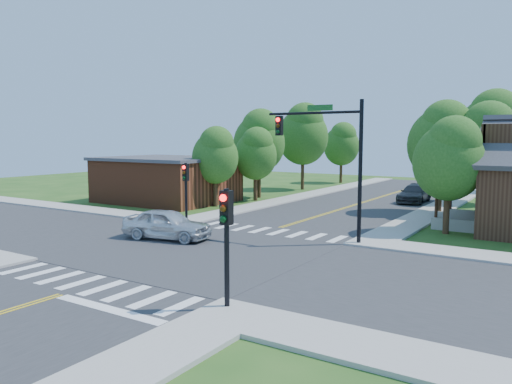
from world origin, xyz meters
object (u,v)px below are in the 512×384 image
Objects in this scene: car_dgrey at (414,194)px; signal_pole_se at (226,226)px; car_silver at (167,225)px; signal_mast_ne at (329,147)px; signal_pole_nw at (186,181)px.

signal_pole_se is at bearing -87.24° from car_dgrey.
car_silver is (-8.94, 7.03, -1.86)m from signal_pole_se.
signal_mast_ne is 1.89× the size of signal_pole_nw.
signal_mast_ne is 1.89× the size of signal_pole_se.
signal_pole_se is 0.76× the size of car_silver.
car_dgrey is (6.84, 22.16, -0.10)m from car_silver.
car_dgrey is at bearing 63.17° from signal_pole_nw.
signal_pole_se is 0.77× the size of car_dgrey.
car_dgrey is at bearing 91.32° from signal_mast_ne.
car_silver is at bearing 141.81° from signal_pole_se.
signal_pole_se is at bearing -139.26° from car_silver.
signal_pole_se is (1.69, -11.21, -2.19)m from signal_mast_ne.
signal_pole_nw is at bearing -118.19° from car_dgrey.
signal_pole_se is 1.00× the size of signal_pole_nw.
signal_pole_se and signal_pole_nw have the same top height.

